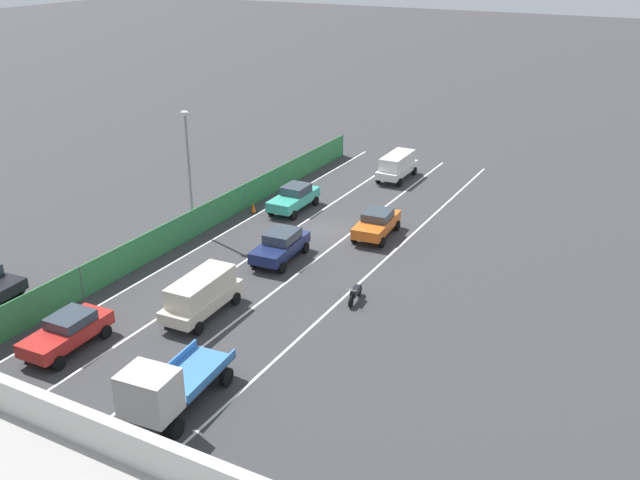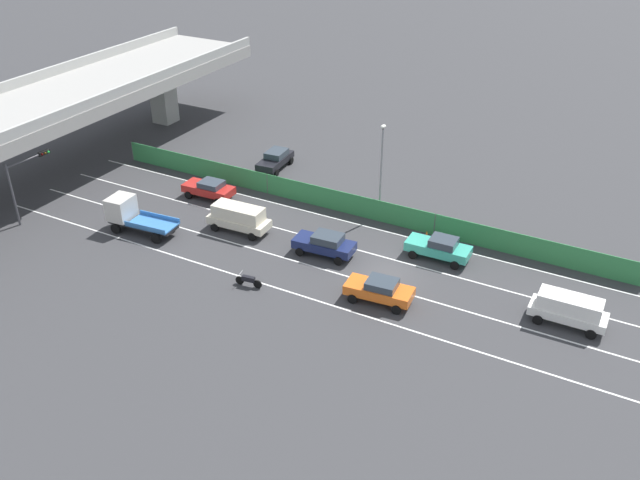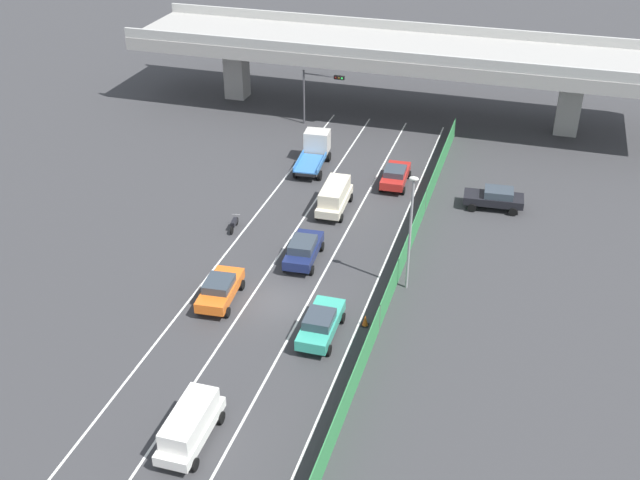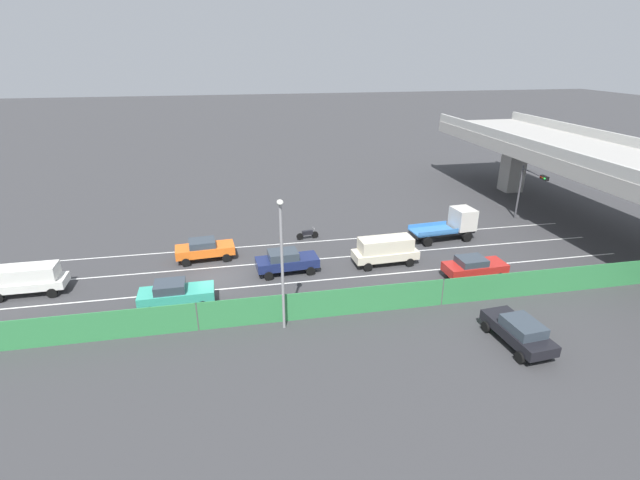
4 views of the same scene
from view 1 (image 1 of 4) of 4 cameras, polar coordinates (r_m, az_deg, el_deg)
The scene contains 16 objects.
ground_plane at distance 45.48m, azimuth 0.18°, elevation 0.75°, with size 300.00×300.00×0.00m, color #38383A.
lane_line_left_edge at distance 37.96m, azimuth 2.57°, elevation -4.04°, with size 0.14×49.15×0.01m, color silver.
lane_line_mid_left at distance 39.46m, azimuth -2.08°, elevation -2.92°, with size 0.14×49.15×0.01m, color silver.
lane_line_mid_right at distance 41.22m, azimuth -6.35°, elevation -1.87°, with size 0.14×49.15×0.01m, color silver.
lane_line_right_edge at distance 43.19m, azimuth -10.24°, elevation -0.90°, with size 0.14×49.15×0.01m, color silver.
green_fence at distance 43.60m, azimuth -11.64°, elevation 0.51°, with size 0.10×45.25×1.81m.
car_sedan_navy at distance 41.14m, azimuth -3.18°, elevation -0.38°, with size 2.28×4.59×1.70m.
car_taxi_teal at distance 48.74m, azimuth -2.10°, elevation 3.46°, with size 2.08×4.65×1.70m.
car_sedan_red at distance 34.41m, azimuth -19.67°, elevation -6.90°, with size 2.16×4.43×1.59m.
car_taxi_orange at distance 44.49m, azimuth 4.60°, elevation 1.40°, with size 2.34×4.55×1.63m.
car_van_white at distance 55.44m, azimuth 6.23°, elevation 6.04°, with size 2.00×4.68×1.99m.
car_van_cream at distance 35.48m, azimuth -9.53°, elevation -4.26°, with size 2.19×4.96×2.09m.
flatbed_truck_blue at distance 28.45m, azimuth -12.49°, elevation -11.71°, with size 2.67×5.59×2.62m.
motorcycle at distance 36.64m, azimuth 2.85°, elevation -4.30°, with size 0.60×1.95×0.93m.
street_lamp at distance 44.64m, azimuth -10.55°, elevation 6.29°, with size 0.60×0.36×7.81m.
traffic_cone at distance 48.65m, azimuth -5.38°, elevation 2.61°, with size 0.47×0.47×0.74m.
Camera 1 is at (-19.91, 37.04, 17.34)m, focal length 39.74 mm.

